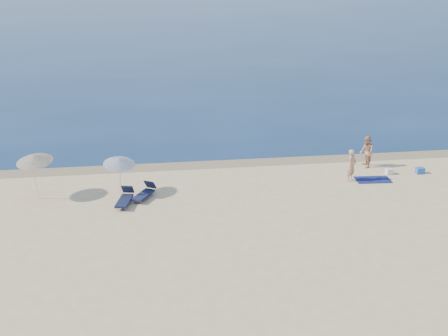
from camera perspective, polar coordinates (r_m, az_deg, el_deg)
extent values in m
cube|color=#0D254F|center=(113.47, -3.98, 14.64)|extent=(240.00, 160.00, 0.01)
cube|color=#847254|center=(34.95, 5.22, 0.71)|extent=(240.00, 1.60, 0.00)
imported|color=tan|center=(32.26, 12.84, 0.27)|extent=(0.79, 0.79, 1.85)
imported|color=tan|center=(34.60, 14.28, 1.60)|extent=(0.79, 0.98, 1.91)
cube|color=#0F144C|center=(32.98, 14.88, -1.16)|extent=(2.02, 1.20, 0.03)
cube|color=silver|center=(34.07, 16.44, -0.34)|extent=(0.42, 0.37, 0.33)
cube|color=#1F5DAC|center=(34.74, 19.29, -0.25)|extent=(0.50, 0.37, 0.34)
cylinder|color=silver|center=(29.81, -10.51, -1.28)|extent=(0.19, 0.38, 1.92)
cone|color=silver|center=(29.81, -10.60, 0.65)|extent=(2.19, 2.21, 0.61)
sphere|color=silver|center=(29.75, -10.62, 0.95)|extent=(0.06, 0.06, 0.06)
cylinder|color=silver|center=(30.53, -18.60, -1.23)|extent=(0.15, 0.39, 2.21)
cone|color=beige|center=(30.48, -18.72, 0.91)|extent=(2.33, 2.35, 0.64)
sphere|color=silver|center=(30.42, -18.76, 1.26)|extent=(0.07, 0.07, 0.07)
cube|color=#131835|center=(29.06, -10.10, -3.31)|extent=(0.93, 1.71, 0.11)
cube|color=#131835|center=(29.66, -9.76, -2.14)|extent=(0.66, 0.51, 0.52)
cylinder|color=#A5A5AD|center=(29.05, -9.63, -3.54)|extent=(0.03, 0.03, 0.24)
cube|color=#151A3B|center=(29.64, -8.21, -2.73)|extent=(1.26, 1.63, 0.10)
cube|color=#151A3B|center=(30.14, -7.51, -1.68)|extent=(0.68, 0.61, 0.50)
cylinder|color=#A5A5AD|center=(29.57, -7.81, -3.00)|extent=(0.03, 0.03, 0.23)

